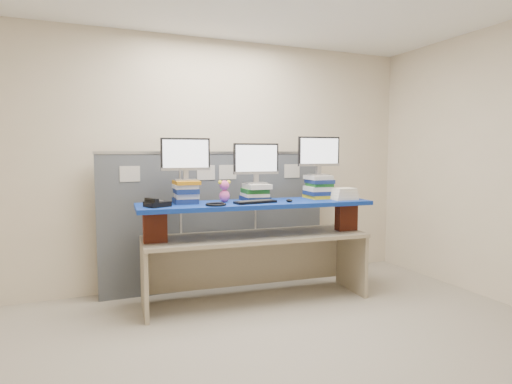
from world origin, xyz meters
name	(u,v)px	position (x,y,z in m)	size (l,w,h in m)	color
room	(291,169)	(0.00, 0.00, 1.40)	(5.00, 4.00, 2.80)	beige
cubicle_partition	(219,219)	(0.00, 1.78, 0.77)	(2.60, 0.06, 1.53)	#484D55
desk	(256,248)	(0.21, 1.19, 0.55)	(2.29, 0.81, 0.69)	tan
brick_pier_left	(155,227)	(-0.79, 1.21, 0.83)	(0.22, 0.12, 0.29)	maroon
brick_pier_right	(346,217)	(1.21, 1.07, 0.83)	(0.22, 0.12, 0.29)	maroon
blue_board	(256,204)	(0.21, 1.19, 1.00)	(2.35, 0.59, 0.04)	navy
book_stack_left	(186,192)	(-0.47, 1.36, 1.13)	(0.25, 0.30, 0.22)	navy
book_stack_center	(255,192)	(0.25, 1.31, 1.11)	(0.28, 0.33, 0.17)	navy
book_stack_right	(318,187)	(0.97, 1.25, 1.15)	(0.28, 0.32, 0.25)	gold
monitor_left	(186,156)	(-0.46, 1.36, 1.48)	(0.48, 0.15, 0.42)	#9E9DA2
monitor_center	(256,161)	(0.26, 1.30, 1.43)	(0.48, 0.15, 0.42)	#9E9DA2
monitor_right	(319,153)	(0.97, 1.25, 1.51)	(0.48, 0.15, 0.42)	#9E9DA2
keyboard	(255,202)	(0.16, 1.09, 1.03)	(0.43, 0.20, 0.03)	black
mouse	(289,201)	(0.51, 1.05, 1.04)	(0.06, 0.10, 0.03)	black
desk_phone	(157,203)	(-0.78, 1.17, 1.05)	(0.25, 0.24, 0.08)	black
headset	(216,204)	(-0.25, 1.06, 1.03)	(0.20, 0.20, 0.02)	black
plush_toy	(224,191)	(-0.09, 1.29, 1.13)	(0.13, 0.10, 0.22)	#E356A2
binder_stack	(344,194)	(1.16, 1.05, 1.08)	(0.26, 0.21, 0.12)	white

